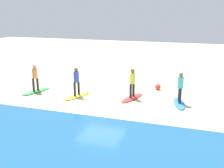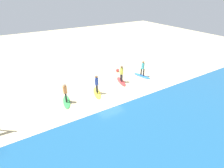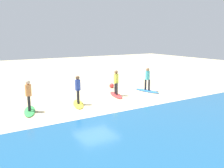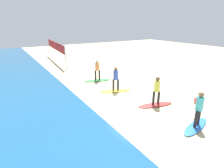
{
  "view_description": "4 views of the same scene",
  "coord_description": "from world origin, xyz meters",
  "px_view_note": "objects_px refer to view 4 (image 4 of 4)",
  "views": [
    {
      "loc": [
        -5.58,
        14.26,
        4.82
      ],
      "look_at": [
        -0.89,
        0.65,
        1.03
      ],
      "focal_mm": 44.71,
      "sensor_mm": 36.0,
      "label": 1
    },
    {
      "loc": [
        7.54,
        12.89,
        8.21
      ],
      "look_at": [
        0.42,
        1.39,
        1.13
      ],
      "focal_mm": 29.01,
      "sensor_mm": 36.0,
      "label": 2
    },
    {
      "loc": [
        7.03,
        13.44,
        4.0
      ],
      "look_at": [
        -0.71,
        0.81,
        1.1
      ],
      "focal_mm": 39.76,
      "sensor_mm": 36.0,
      "label": 3
    },
    {
      "loc": [
        -8.44,
        6.79,
        4.53
      ],
      "look_at": [
        0.56,
        1.16,
        0.91
      ],
      "focal_mm": 29.08,
      "sensor_mm": 36.0,
      "label": 4
    }
  ],
  "objects_px": {
    "surfboard_blue": "(196,126)",
    "surfer_green": "(97,68)",
    "surfboard_yellow": "(116,91)",
    "surfer_yellow": "(116,77)",
    "volleyball_net": "(56,47)",
    "surfer_blue": "(199,107)",
    "beach_ball": "(197,100)",
    "surfer_red": "(157,89)",
    "surfboard_red": "(155,105)",
    "surfboard_green": "(98,80)"
  },
  "relations": [
    {
      "from": "surfer_red",
      "to": "surfboard_yellow",
      "type": "bearing_deg",
      "value": 12.94
    },
    {
      "from": "surfboard_blue",
      "to": "surfer_green",
      "type": "height_order",
      "value": "surfer_green"
    },
    {
      "from": "surfboard_red",
      "to": "surfer_red",
      "type": "relative_size",
      "value": 1.28
    },
    {
      "from": "surfer_green",
      "to": "surfboard_green",
      "type": "bearing_deg",
      "value": 90.0
    },
    {
      "from": "volleyball_net",
      "to": "beach_ball",
      "type": "height_order",
      "value": "volleyball_net"
    },
    {
      "from": "surfboard_yellow",
      "to": "beach_ball",
      "type": "distance_m",
      "value": 5.14
    },
    {
      "from": "surfboard_blue",
      "to": "surfer_yellow",
      "type": "relative_size",
      "value": 1.28
    },
    {
      "from": "surfer_blue",
      "to": "surfboard_red",
      "type": "height_order",
      "value": "surfer_blue"
    },
    {
      "from": "surfer_red",
      "to": "beach_ball",
      "type": "distance_m",
      "value": 2.68
    },
    {
      "from": "beach_ball",
      "to": "surfboard_red",
      "type": "bearing_deg",
      "value": 65.3
    },
    {
      "from": "surfboard_red",
      "to": "beach_ball",
      "type": "distance_m",
      "value": 2.54
    },
    {
      "from": "volleyball_net",
      "to": "surfer_blue",
      "type": "bearing_deg",
      "value": -176.1
    },
    {
      "from": "surfer_blue",
      "to": "beach_ball",
      "type": "relative_size",
      "value": 4.52
    },
    {
      "from": "surfer_blue",
      "to": "surfer_red",
      "type": "height_order",
      "value": "same"
    },
    {
      "from": "surfboard_red",
      "to": "surfboard_yellow",
      "type": "relative_size",
      "value": 1.0
    },
    {
      "from": "surfer_blue",
      "to": "surfboard_green",
      "type": "distance_m",
      "value": 8.6
    },
    {
      "from": "surfboard_green",
      "to": "beach_ball",
      "type": "height_order",
      "value": "beach_ball"
    },
    {
      "from": "surfer_blue",
      "to": "surfer_red",
      "type": "xyz_separation_m",
      "value": [
        2.63,
        -0.09,
        0.0
      ]
    },
    {
      "from": "surfboard_blue",
      "to": "surfer_green",
      "type": "relative_size",
      "value": 1.28
    },
    {
      "from": "surfboard_yellow",
      "to": "surfer_green",
      "type": "height_order",
      "value": "surfer_green"
    },
    {
      "from": "surfer_green",
      "to": "surfboard_yellow",
      "type": "bearing_deg",
      "value": 178.83
    },
    {
      "from": "surfer_blue",
      "to": "beach_ball",
      "type": "xyz_separation_m",
      "value": [
        1.57,
        -2.39,
        -0.86
      ]
    },
    {
      "from": "volleyball_net",
      "to": "surfer_yellow",
      "type": "bearing_deg",
      "value": -177.2
    },
    {
      "from": "surfboard_blue",
      "to": "volleyball_net",
      "type": "xyz_separation_m",
      "value": [
        17.88,
        1.22,
        1.74
      ]
    },
    {
      "from": "surfer_blue",
      "to": "volleyball_net",
      "type": "bearing_deg",
      "value": 3.9
    },
    {
      "from": "surfer_yellow",
      "to": "surfer_green",
      "type": "bearing_deg",
      "value": -1.17
    },
    {
      "from": "surfboard_blue",
      "to": "volleyball_net",
      "type": "height_order",
      "value": "volleyball_net"
    },
    {
      "from": "surfboard_green",
      "to": "volleyball_net",
      "type": "height_order",
      "value": "volleyball_net"
    },
    {
      "from": "surfer_green",
      "to": "surfer_yellow",
      "type": "bearing_deg",
      "value": 178.83
    },
    {
      "from": "surfer_green",
      "to": "volleyball_net",
      "type": "distance_m",
      "value": 9.41
    },
    {
      "from": "volleyball_net",
      "to": "surfer_green",
      "type": "bearing_deg",
      "value": -176.02
    },
    {
      "from": "surfboard_yellow",
      "to": "surfboard_green",
      "type": "xyz_separation_m",
      "value": [
        2.79,
        -0.06,
        0.0
      ]
    },
    {
      "from": "surfboard_yellow",
      "to": "surfer_blue",
      "type": "bearing_deg",
      "value": 115.0
    },
    {
      "from": "surfer_blue",
      "to": "surfer_green",
      "type": "height_order",
      "value": "same"
    },
    {
      "from": "surfer_blue",
      "to": "surfboard_red",
      "type": "relative_size",
      "value": 0.78
    },
    {
      "from": "surfboard_blue",
      "to": "surfer_yellow",
      "type": "bearing_deg",
      "value": -96.65
    },
    {
      "from": "surfboard_green",
      "to": "volleyball_net",
      "type": "distance_m",
      "value": 9.54
    },
    {
      "from": "surfboard_blue",
      "to": "volleyball_net",
      "type": "bearing_deg",
      "value": -98.98
    },
    {
      "from": "surfer_yellow",
      "to": "surfboard_blue",
      "type": "bearing_deg",
      "value": -173.77
    },
    {
      "from": "surfboard_red",
      "to": "surfboard_green",
      "type": "xyz_separation_m",
      "value": [
        5.89,
        0.65,
        0.0
      ]
    },
    {
      "from": "surfboard_yellow",
      "to": "surfer_yellow",
      "type": "xyz_separation_m",
      "value": [
        0.0,
        -0.0,
        0.99
      ]
    },
    {
      "from": "surfboard_blue",
      "to": "volleyball_net",
      "type": "distance_m",
      "value": 18.0
    },
    {
      "from": "surfer_yellow",
      "to": "beach_ball",
      "type": "bearing_deg",
      "value": -144.01
    },
    {
      "from": "surfboard_red",
      "to": "surfer_red",
      "type": "xyz_separation_m",
      "value": [
        -0.0,
        0.0,
        0.99
      ]
    },
    {
      "from": "surfer_red",
      "to": "surfer_yellow",
      "type": "bearing_deg",
      "value": 12.94
    },
    {
      "from": "surfboard_red",
      "to": "surfer_green",
      "type": "relative_size",
      "value": 1.28
    },
    {
      "from": "surfer_red",
      "to": "volleyball_net",
      "type": "relative_size",
      "value": 0.18
    },
    {
      "from": "surfer_blue",
      "to": "surfer_green",
      "type": "relative_size",
      "value": 1.0
    },
    {
      "from": "surfboard_blue",
      "to": "surfer_red",
      "type": "relative_size",
      "value": 1.28
    },
    {
      "from": "volleyball_net",
      "to": "surfboard_yellow",
      "type": "bearing_deg",
      "value": -177.2
    }
  ]
}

